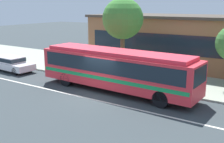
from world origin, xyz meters
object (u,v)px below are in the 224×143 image
object	(u,v)px
transit_bus	(116,68)
pedestrian_waiting_near_sign	(179,72)
bus_stop_sign	(180,68)
street_tree_near_stop	(123,19)
sedan_behind_bus	(11,63)

from	to	relation	value
transit_bus	pedestrian_waiting_near_sign	xyz separation A→B (m)	(3.23, 3.23, -0.51)
transit_bus	pedestrian_waiting_near_sign	world-z (taller)	transit_bus
transit_bus	bus_stop_sign	xyz separation A→B (m)	(3.69, 2.07, 0.02)
pedestrian_waiting_near_sign	street_tree_near_stop	size ratio (longest dim) A/B	0.28
sedan_behind_bus	pedestrian_waiting_near_sign	xyz separation A→B (m)	(14.31, 3.31, 0.41)
pedestrian_waiting_near_sign	street_tree_near_stop	xyz separation A→B (m)	(-4.97, 0.47, 3.53)
transit_bus	sedan_behind_bus	size ratio (longest dim) A/B	2.48
bus_stop_sign	sedan_behind_bus	bearing A→B (deg)	-171.75
sedan_behind_bus	street_tree_near_stop	distance (m)	10.82
transit_bus	bus_stop_sign	world-z (taller)	transit_bus
pedestrian_waiting_near_sign	bus_stop_sign	bearing A→B (deg)	-68.59
sedan_behind_bus	bus_stop_sign	xyz separation A→B (m)	(14.76, 2.14, 0.95)
street_tree_near_stop	bus_stop_sign	bearing A→B (deg)	-16.76
sedan_behind_bus	pedestrian_waiting_near_sign	world-z (taller)	pedestrian_waiting_near_sign
street_tree_near_stop	sedan_behind_bus	bearing A→B (deg)	-157.98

